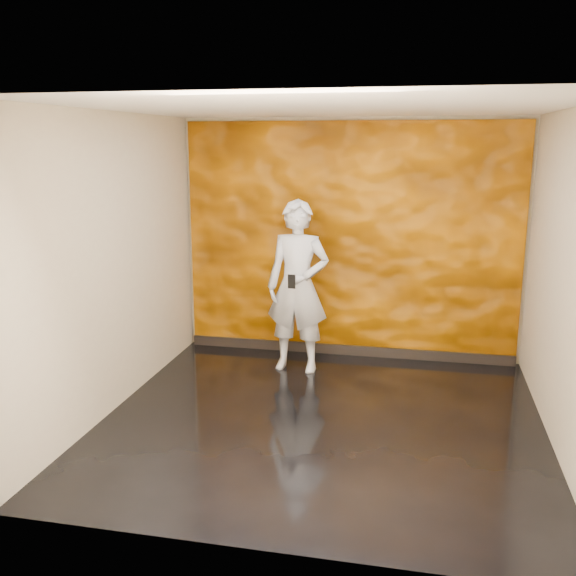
{
  "coord_description": "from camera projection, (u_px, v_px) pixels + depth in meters",
  "views": [
    {
      "loc": [
        0.85,
        -5.46,
        2.53
      ],
      "look_at": [
        -0.49,
        0.77,
        1.06
      ],
      "focal_mm": 40.0,
      "sensor_mm": 36.0,
      "label": 1
    }
  ],
  "objects": [
    {
      "name": "man",
      "position": [
        298.0,
        287.0,
        7.09
      ],
      "size": [
        0.73,
        0.5,
        1.91
      ],
      "primitive_type": "imported",
      "rotation": [
        0.0,
        0.0,
        -0.06
      ],
      "color": "#9DA0AD",
      "rests_on": "ground"
    },
    {
      "name": "phone",
      "position": [
        292.0,
        281.0,
        6.77
      ],
      "size": [
        0.08,
        0.02,
        0.15
      ],
      "primitive_type": "cube",
      "rotation": [
        0.0,
        0.0,
        -0.04
      ],
      "color": "black",
      "rests_on": "man"
    },
    {
      "name": "room",
      "position": [
        324.0,
        273.0,
        5.63
      ],
      "size": [
        4.02,
        4.02,
        2.81
      ],
      "color": "black",
      "rests_on": "ground"
    },
    {
      "name": "baseboard",
      "position": [
        347.0,
        350.0,
        7.76
      ],
      "size": [
        3.9,
        0.04,
        0.12
      ],
      "primitive_type": "cube",
      "color": "black",
      "rests_on": "ground"
    },
    {
      "name": "feature_wall",
      "position": [
        350.0,
        241.0,
        7.51
      ],
      "size": [
        3.9,
        0.06,
        2.75
      ],
      "primitive_type": "cube",
      "color": "#CD6F00",
      "rests_on": "ground"
    }
  ]
}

